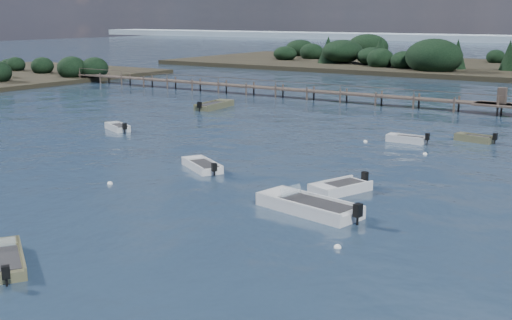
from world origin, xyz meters
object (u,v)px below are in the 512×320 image
Objects in this scene: tender_far_grey at (118,128)px; dinghy_extra_b at (215,106)px; jetty at (279,89)px; dinghy_mid_grey at (202,167)px; dinghy_extra_a at (340,189)px; tender_far_white at (406,140)px; dinghy_near_olive at (4,262)px; tender_far_grey_b at (474,140)px; dinghy_mid_white_a at (308,208)px.

tender_far_grey is 0.58× the size of dinghy_extra_b.
jetty is (0.77, 11.88, 0.81)m from dinghy_extra_b.
tender_far_grey is 16.58m from dinghy_mid_grey.
dinghy_extra_a reaches higher than tender_far_grey.
tender_far_white is at bearing 20.59° from tender_far_grey.
dinghy_extra_a reaches higher than tender_far_white.
dinghy_near_olive is (19.61, -39.65, -0.04)m from dinghy_extra_b.
dinghy_near_olive is 1.28× the size of tender_far_grey_b.
jetty is (-15.29, 34.41, 0.85)m from dinghy_mid_grey.
dinghy_extra_a is (-2.20, -19.04, -0.00)m from tender_far_grey_b.
tender_far_grey_b is at bearing 57.58° from dinghy_mid_grey.
tender_far_grey is 27.19m from jetty.
dinghy_extra_a is at bearing -82.34° from tender_far_white.
dinghy_mid_white_a is (25.06, -11.47, 0.03)m from tender_far_grey.
dinghy_mid_grey is at bearing -116.15° from tender_far_white.
dinghy_mid_grey is (14.92, -7.24, -0.01)m from tender_far_grey.
tender_far_grey_b is at bearing 36.82° from tender_far_white.
tender_far_grey is at bearing -89.22° from jetty.
dinghy_near_olive is at bearing -78.28° from dinghy_mid_grey.
dinghy_near_olive is at bearing -103.25° from tender_far_grey_b.
dinghy_mid_white_a is at bearing -86.09° from dinghy_extra_a.
dinghy_near_olive reaches higher than dinghy_mid_grey.
dinghy_near_olive is at bearing -52.83° from tender_far_grey.
dinghy_mid_white_a is at bearing -94.71° from tender_far_grey_b.
tender_far_grey_b is at bearing -29.43° from jetty.
dinghy_mid_white_a is at bearing 62.92° from dinghy_near_olive.
tender_far_grey is 15.33m from dinghy_extra_b.
dinghy_extra_a is at bearing -16.41° from tender_far_grey.
tender_far_white is 0.83× the size of dinghy_mid_grey.
tender_far_grey is 0.86× the size of dinghy_extra_a.
tender_far_white is at bearing 63.85° from dinghy_mid_grey.
dinghy_extra_b is 1.78× the size of tender_far_white.
dinghy_near_olive is 1.07× the size of dinghy_extra_a.
jetty reaches higher than dinghy_extra_a.
dinghy_near_olive is (18.47, -24.36, -0.01)m from tender_far_grey.
jetty is (-25.15, 34.47, 0.83)m from dinghy_extra_a.
dinghy_extra_a is (25.92, -22.58, -0.02)m from dinghy_extra_b.
tender_far_white is at bearing 97.66° from dinghy_extra_a.
tender_far_grey_b is 0.83× the size of dinghy_extra_a.
dinghy_extra_a reaches higher than tender_far_grey_b.
tender_far_white is (-2.41, 19.98, -0.02)m from dinghy_mid_white_a.
tender_far_grey is at bearing 155.40° from dinghy_mid_white_a.
dinghy_extra_b is (-26.20, 26.76, -0.00)m from dinghy_mid_white_a.
dinghy_extra_b is (-1.14, 15.29, 0.03)m from tender_far_grey.
dinghy_mid_grey is at bearing 101.72° from dinghy_near_olive.
dinghy_mid_grey is 0.06× the size of jetty.
dinghy_mid_white_a is at bearing -24.60° from tender_far_grey.
dinghy_extra_a is at bearing -53.89° from jetty.
dinghy_extra_b is at bearing 125.49° from dinghy_mid_grey.
jetty is (-23.02, 18.66, 0.83)m from tender_far_white.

